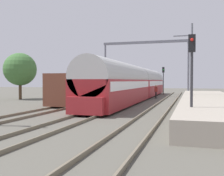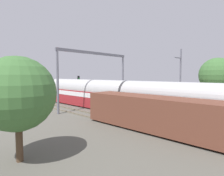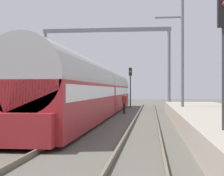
{
  "view_description": "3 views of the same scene",
  "coord_description": "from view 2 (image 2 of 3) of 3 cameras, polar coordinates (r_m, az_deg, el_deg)",
  "views": [
    {
      "loc": [
        6.24,
        -21.33,
        2.26
      ],
      "look_at": [
        0.0,
        -0.44,
        1.66
      ],
      "focal_mm": 42.38,
      "sensor_mm": 36.0,
      "label": 1
    },
    {
      "loc": [
        -17.3,
        -4.01,
        4.64
      ],
      "look_at": [
        0.95,
        13.56,
        2.88
      ],
      "focal_mm": 29.89,
      "sensor_mm": 36.0,
      "label": 2
    },
    {
      "loc": [
        4.28,
        -17.04,
        2.01
      ],
      "look_at": [
        0.0,
        20.99,
        2.21
      ],
      "focal_mm": 56.27,
      "sensor_mm": 36.0,
      "label": 3
    }
  ],
  "objects": [
    {
      "name": "ground",
      "position": [
        18.35,
        30.41,
        -11.22
      ],
      "size": [
        120.0,
        120.0,
        0.0
      ],
      "primitive_type": "plane",
      "color": "#59564D"
    },
    {
      "name": "person_crossing",
      "position": [
        25.59,
        3.52,
        -4.14
      ],
      "size": [
        0.43,
        0.28,
        1.73
      ],
      "rotation": [
        0.0,
        0.0,
        3.26
      ],
      "color": "black",
      "rests_on": "ground"
    },
    {
      "name": "passenger_train",
      "position": [
        22.51,
        4.61,
        -2.84
      ],
      "size": [
        2.93,
        32.85,
        3.82
      ],
      "color": "maroon",
      "rests_on": "ground"
    },
    {
      "name": "catenary_pole_east_mid",
      "position": [
        25.76,
        20.13,
        2.65
      ],
      "size": [
        1.9,
        0.2,
        8.0
      ],
      "color": "slate",
      "rests_on": "ground"
    },
    {
      "name": "catenary_gantry",
      "position": [
        26.38,
        -5.09,
        6.07
      ],
      "size": [
        12.23,
        0.28,
        7.86
      ],
      "color": "slate",
      "rests_on": "ground"
    },
    {
      "name": "platform",
      "position": [
        26.08,
        30.16,
        -5.81
      ],
      "size": [
        4.4,
        28.0,
        0.9
      ],
      "color": "#A39989",
      "rests_on": "ground"
    },
    {
      "name": "railway_signal_far",
      "position": [
        32.83,
        -10.18,
        0.91
      ],
      "size": [
        0.36,
        0.3,
        4.51
      ],
      "color": "#2D2D33",
      "rests_on": "ground"
    },
    {
      "name": "track_west",
      "position": [
        18.33,
        30.42,
        -10.98
      ],
      "size": [
        1.52,
        60.0,
        0.16
      ],
      "color": "#6D6450",
      "rests_on": "ground"
    },
    {
      "name": "tree_west_background",
      "position": [
        10.98,
        -26.91,
        -1.63
      ],
      "size": [
        3.97,
        3.97,
        5.64
      ],
      "color": "#4C3826",
      "rests_on": "ground"
    },
    {
      "name": "freight_car",
      "position": [
        15.97,
        12.54,
        -7.56
      ],
      "size": [
        2.8,
        13.0,
        2.7
      ],
      "color": "brown",
      "rests_on": "ground"
    },
    {
      "name": "track_far_west",
      "position": [
        14.7,
        26.72,
        -14.52
      ],
      "size": [
        1.51,
        60.0,
        0.16
      ],
      "color": "#6D6450",
      "rests_on": "ground"
    },
    {
      "name": "tree_east_background",
      "position": [
        31.52,
        29.45,
        3.49
      ],
      "size": [
        5.05,
        5.05,
        7.19
      ],
      "color": "#4C3826",
      "rests_on": "ground"
    }
  ]
}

